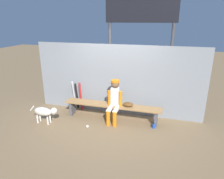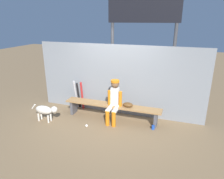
{
  "view_description": "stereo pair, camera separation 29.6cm",
  "coord_description": "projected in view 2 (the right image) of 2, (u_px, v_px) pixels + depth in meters",
  "views": [
    {
      "loc": [
        1.45,
        -5.08,
        2.73
      ],
      "look_at": [
        0.0,
        0.0,
        0.9
      ],
      "focal_mm": 32.64,
      "sensor_mm": 36.0,
      "label": 1
    },
    {
      "loc": [
        1.73,
        -4.99,
        2.73
      ],
      "look_at": [
        0.0,
        0.0,
        0.9
      ],
      "focal_mm": 32.64,
      "sensor_mm": 36.0,
      "label": 2
    }
  ],
  "objects": [
    {
      "name": "chainlink_fence",
      "position": [
        117.0,
        80.0,
        5.97
      ],
      "size": [
        5.01,
        0.03,
        2.07
      ],
      "primitive_type": "cube",
      "color": "gray",
      "rests_on": "ground_plane"
    },
    {
      "name": "scoreboard",
      "position": [
        145.0,
        21.0,
        6.07
      ],
      "size": [
        2.46,
        0.27,
        3.78
      ],
      "color": "#3F3F42",
      "rests_on": "ground_plane"
    },
    {
      "name": "dog",
      "position": [
        46.0,
        110.0,
        5.65
      ],
      "size": [
        0.84,
        0.2,
        0.49
      ],
      "color": "beige",
      "rests_on": "ground_plane"
    },
    {
      "name": "dugout_bench",
      "position": [
        112.0,
        108.0,
        5.77
      ],
      "size": [
        2.78,
        0.36,
        0.45
      ],
      "color": "olive",
      "rests_on": "ground_plane"
    },
    {
      "name": "bat_aluminum_red",
      "position": [
        82.0,
        96.0,
        6.39
      ],
      "size": [
        0.07,
        0.15,
        0.91
      ],
      "primitive_type": "cylinder",
      "rotation": [
        0.1,
        0.0,
        -0.02
      ],
      "color": "#B22323",
      "rests_on": "ground_plane"
    },
    {
      "name": "cup_on_ground",
      "position": [
        153.0,
        127.0,
        5.31
      ],
      "size": [
        0.08,
        0.08,
        0.11
      ],
      "primitive_type": "cylinder",
      "color": "#1E47AD",
      "rests_on": "ground_plane"
    },
    {
      "name": "bat_aluminum_black",
      "position": [
        79.0,
        95.0,
        6.48
      ],
      "size": [
        0.09,
        0.26,
        0.88
      ],
      "primitive_type": "cylinder",
      "rotation": [
        0.22,
        0.0,
        0.12
      ],
      "color": "black",
      "rests_on": "ground_plane"
    },
    {
      "name": "baseball",
      "position": [
        87.0,
        126.0,
        5.44
      ],
      "size": [
        0.07,
        0.07,
        0.07
      ],
      "primitive_type": "sphere",
      "color": "white",
      "rests_on": "ground_plane"
    },
    {
      "name": "player_seated",
      "position": [
        114.0,
        100.0,
        5.55
      ],
      "size": [
        0.41,
        0.55,
        1.18
      ],
      "color": "silver",
      "rests_on": "ground_plane"
    },
    {
      "name": "cup_on_bench",
      "position": [
        115.0,
        103.0,
        5.73
      ],
      "size": [
        0.08,
        0.08,
        0.11
      ],
      "primitive_type": "cylinder",
      "color": "#1E47AD",
      "rests_on": "dugout_bench"
    },
    {
      "name": "bat_aluminum_silver",
      "position": [
        76.0,
        94.0,
        6.47
      ],
      "size": [
        0.07,
        0.24,
        0.94
      ],
      "primitive_type": "cylinder",
      "rotation": [
        0.18,
        0.0,
        0.02
      ],
      "color": "#B7B7BC",
      "rests_on": "ground_plane"
    },
    {
      "name": "ground_plane",
      "position": [
        112.0,
        119.0,
        5.88
      ],
      "size": [
        30.0,
        30.0,
        0.0
      ],
      "primitive_type": "plane",
      "color": "brown"
    },
    {
      "name": "baseball_glove",
      "position": [
        128.0,
        105.0,
        5.57
      ],
      "size": [
        0.28,
        0.2,
        0.12
      ],
      "primitive_type": "ellipsoid",
      "color": "#593819",
      "rests_on": "dugout_bench"
    }
  ]
}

